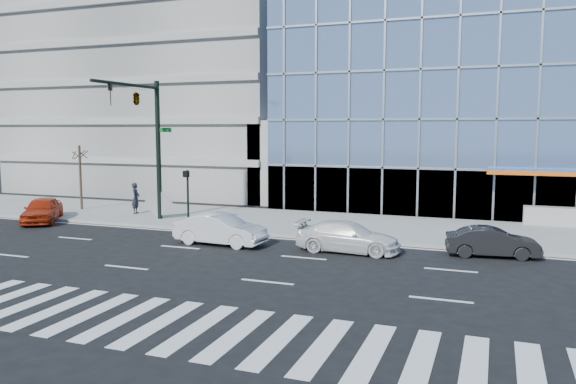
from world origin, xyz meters
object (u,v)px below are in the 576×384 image
object	(u,v)px
traffic_signal	(143,115)
street_tree_near	(80,154)
white_suv	(348,237)
pedestrian	(136,198)
white_sedan	(220,229)
dark_sedan	(492,242)
ped_signal_post	(187,188)
tilted_panel	(158,203)
red_sedan	(42,210)

from	to	relation	value
traffic_signal	street_tree_near	bearing A→B (deg)	157.29
white_suv	pedestrian	world-z (taller)	pedestrian
street_tree_near	pedestrian	distance (m)	5.23
white_sedan	pedestrian	bearing A→B (deg)	59.94
white_sedan	dark_sedan	distance (m)	12.13
street_tree_near	white_suv	distance (m)	20.51
ped_signal_post	white_sedan	bearing A→B (deg)	-43.28
dark_sedan	tilted_panel	distance (m)	18.79
pedestrian	tilted_panel	xyz separation A→B (m)	(2.42, -1.23, -0.04)
traffic_signal	white_suv	bearing A→B (deg)	-12.54
street_tree_near	white_sedan	xyz separation A→B (m)	(13.46, -6.28, -3.06)
ped_signal_post	white_sedan	world-z (taller)	ped_signal_post
traffic_signal	tilted_panel	world-z (taller)	traffic_signal
white_suv	dark_sedan	bearing A→B (deg)	-77.95
white_suv	white_sedan	bearing A→B (deg)	96.30
street_tree_near	pedestrian	xyz separation A→B (m)	(4.49, -0.33, -2.67)
street_tree_near	red_sedan	xyz separation A→B (m)	(0.84, -4.28, -3.05)
ped_signal_post	tilted_panel	size ratio (longest dim) A/B	2.31
white_suv	dark_sedan	distance (m)	6.12
pedestrian	ped_signal_post	bearing A→B (deg)	-131.66
traffic_signal	ped_signal_post	xyz separation A→B (m)	(2.50, 0.37, -4.02)
red_sedan	white_sedan	bearing A→B (deg)	-40.23
traffic_signal	white_suv	size ratio (longest dim) A/B	1.73
traffic_signal	red_sedan	xyz separation A→B (m)	(-6.16, -1.35, -5.43)
ped_signal_post	white_suv	size ratio (longest dim) A/B	0.65
white_suv	pedestrian	xyz separation A→B (m)	(-14.97, 5.37, 0.44)
ped_signal_post	pedestrian	bearing A→B (deg)	156.01
white_sedan	dark_sedan	world-z (taller)	white_sedan
ped_signal_post	red_sedan	bearing A→B (deg)	-168.75
traffic_signal	dark_sedan	bearing A→B (deg)	-4.86
white_suv	red_sedan	world-z (taller)	red_sedan
street_tree_near	tilted_panel	bearing A→B (deg)	-12.69
white_suv	pedestrian	distance (m)	15.91
ped_signal_post	white_sedan	distance (m)	5.62
white_sedan	pedestrian	xyz separation A→B (m)	(-8.97, 5.96, 0.39)
dark_sedan	tilted_panel	xyz separation A→B (m)	(-18.55, 2.94, 0.44)
white_suv	red_sedan	distance (m)	18.67
traffic_signal	pedestrian	bearing A→B (deg)	133.99
white_sedan	white_suv	bearing A→B (deg)	-80.90
ped_signal_post	red_sedan	size ratio (longest dim) A/B	0.70
ped_signal_post	dark_sedan	bearing A→B (deg)	-6.94
white_sedan	traffic_signal	bearing A→B (deg)	66.09
ped_signal_post	street_tree_near	bearing A→B (deg)	164.94
ped_signal_post	white_suv	world-z (taller)	ped_signal_post
white_sedan	red_sedan	distance (m)	12.77
dark_sedan	traffic_signal	bearing A→B (deg)	77.28
red_sedan	dark_sedan	bearing A→B (deg)	-31.71
street_tree_near	red_sedan	size ratio (longest dim) A/B	0.98
tilted_panel	ped_signal_post	bearing A→B (deg)	-31.26
white_suv	white_sedan	world-z (taller)	white_sedan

